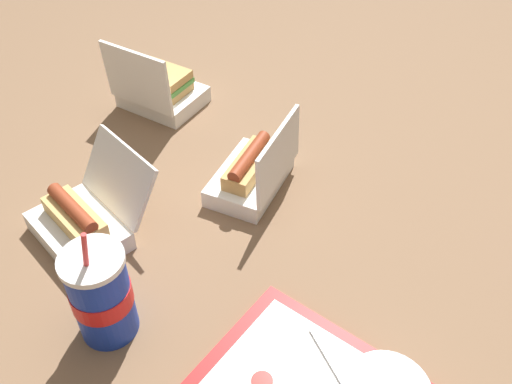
{
  "coord_description": "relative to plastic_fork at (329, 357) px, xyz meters",
  "views": [
    {
      "loc": [
        0.53,
        -0.59,
        0.8
      ],
      "look_at": [
        -0.02,
        -0.01,
        0.05
      ],
      "focal_mm": 40.0,
      "sensor_mm": 36.0,
      "label": 1
    }
  ],
  "objects": [
    {
      "name": "plastic_fork",
      "position": [
        0.0,
        0.0,
        0.0
      ],
      "size": [
        0.11,
        0.05,
        0.0
      ],
      "primitive_type": "cube",
      "rotation": [
        0.0,
        0.0,
        -0.4
      ],
      "color": "white",
      "rests_on": "food_tray"
    },
    {
      "name": "ground_plane",
      "position": [
        -0.29,
        0.17,
        -0.02
      ],
      "size": [
        3.2,
        3.2,
        0.0
      ],
      "primitive_type": "plane",
      "color": "brown"
    },
    {
      "name": "clamshell_sandwich_corner",
      "position": [
        -0.74,
        0.27,
        0.03
      ],
      "size": [
        0.21,
        0.19,
        0.18
      ],
      "color": "white",
      "rests_on": "ground_plane"
    },
    {
      "name": "soda_cup_corner",
      "position": [
        -0.3,
        -0.2,
        0.07
      ],
      "size": [
        0.1,
        0.1,
        0.23
      ],
      "color": "#1938B7",
      "rests_on": "ground_plane"
    },
    {
      "name": "clamshell_hotdog_right",
      "position": [
        -0.5,
        -0.11,
        0.02
      ],
      "size": [
        0.2,
        0.21,
        0.15
      ],
      "color": "white",
      "rests_on": "ground_plane"
    },
    {
      "name": "clamshell_hotdog_back",
      "position": [
        -0.37,
        0.21,
        0.02
      ],
      "size": [
        0.18,
        0.22,
        0.16
      ],
      "color": "white",
      "rests_on": "ground_plane"
    }
  ]
}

